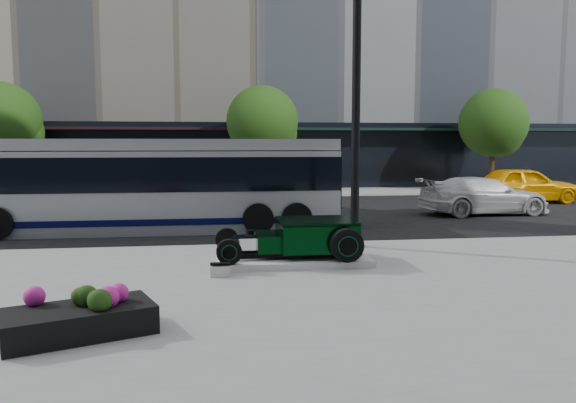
{
  "coord_description": "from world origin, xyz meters",
  "views": [
    {
      "loc": [
        -1.79,
        -16.81,
        2.81
      ],
      "look_at": [
        0.33,
        -1.62,
        1.2
      ],
      "focal_mm": 35.0,
      "sensor_mm": 36.0,
      "label": 1
    }
  ],
  "objects": [
    {
      "name": "sidewalk_far",
      "position": [
        0.0,
        14.0,
        0.06
      ],
      "size": [
        70.0,
        4.0,
        0.12
      ],
      "primitive_type": "cube",
      "color": "gray",
      "rests_on": "ground"
    },
    {
      "name": "yellow_taxi",
      "position": [
        12.82,
        7.67,
        0.85
      ],
      "size": [
        5.01,
        2.09,
        1.69
      ],
      "primitive_type": "imported",
      "rotation": [
        0.0,
        0.0,
        1.55
      ],
      "color": "#FFAF03",
      "rests_on": "ground"
    },
    {
      "name": "street_trees",
      "position": [
        1.15,
        13.07,
        3.77
      ],
      "size": [
        29.8,
        3.8,
        5.7
      ],
      "color": "black",
      "rests_on": "sidewalk_far"
    },
    {
      "name": "lamppost",
      "position": [
        1.92,
        -2.75,
        3.47
      ],
      "size": [
        0.4,
        0.4,
        7.24
      ],
      "color": "black",
      "rests_on": "sidewalk_near"
    },
    {
      "name": "info_plaque",
      "position": [
        -1.61,
        -5.56,
        0.24
      ],
      "size": [
        0.41,
        0.31,
        0.31
      ],
      "color": "silver",
      "rests_on": "sidewalk_near"
    },
    {
      "name": "flower_planter",
      "position": [
        -3.64,
        -8.83,
        0.36
      ],
      "size": [
        2.24,
        1.67,
        0.65
      ],
      "color": "black",
      "rests_on": "sidewalk_near"
    },
    {
      "name": "transit_bus",
      "position": [
        -3.72,
        1.55,
        1.49
      ],
      "size": [
        12.12,
        2.88,
        2.92
      ],
      "color": "#A4A7AD",
      "rests_on": "ground"
    },
    {
      "name": "display_plinth",
      "position": [
        0.03,
        -4.43,
        0.2
      ],
      "size": [
        3.4,
        1.8,
        0.15
      ],
      "primitive_type": "cube",
      "color": "silver",
      "rests_on": "sidewalk_near"
    },
    {
      "name": "white_sedan",
      "position": [
        8.87,
        3.85,
        0.73
      ],
      "size": [
        5.17,
        2.34,
        1.47
      ],
      "primitive_type": "imported",
      "rotation": [
        0.0,
        0.0,
        1.63
      ],
      "color": "silver",
      "rests_on": "ground"
    },
    {
      "name": "sidewalk_near",
      "position": [
        0.0,
        -10.5,
        0.06
      ],
      "size": [
        70.0,
        17.0,
        0.12
      ],
      "primitive_type": "cube",
      "color": "gray",
      "rests_on": "ground"
    },
    {
      "name": "ground",
      "position": [
        0.0,
        0.0,
        0.0
      ],
      "size": [
        120.0,
        120.0,
        0.0
      ],
      "primitive_type": "plane",
      "color": "black",
      "rests_on": "ground"
    },
    {
      "name": "hot_rod",
      "position": [
        0.36,
        -4.43,
        0.7
      ],
      "size": [
        3.22,
        2.0,
        0.81
      ],
      "color": "black",
      "rests_on": "display_plinth"
    }
  ]
}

